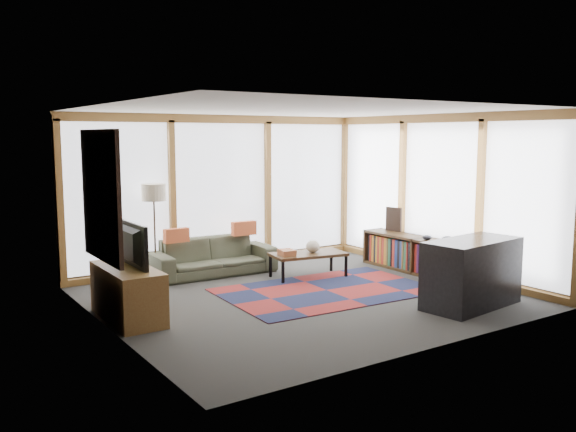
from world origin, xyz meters
TOP-DOWN VIEW (x-y plane):
  - ground at (0.00, 0.00)m, footprint 5.50×5.50m
  - room_envelope at (0.49, 0.56)m, footprint 5.52×5.02m
  - rug at (0.45, 0.06)m, footprint 3.10×2.09m
  - sofa at (-0.44, 1.95)m, footprint 2.05×0.87m
  - pillow_left at (-1.07, 1.95)m, footprint 0.40×0.13m
  - pillow_right at (0.16, 1.98)m, footprint 0.43×0.15m
  - floor_lamp at (-1.32, 2.21)m, footprint 0.38×0.38m
  - coffee_table at (0.74, 0.93)m, footprint 1.26×0.79m
  - book_stack at (0.34, 0.95)m, footprint 0.26×0.31m
  - vase at (0.83, 0.93)m, footprint 0.26×0.26m
  - bookshelf at (2.43, 0.13)m, footprint 0.43×2.36m
  - bowl_a at (2.46, -0.43)m, footprint 0.25×0.25m
  - bowl_b at (2.38, -0.06)m, footprint 0.18×0.18m
  - shelf_picture at (2.57, 0.91)m, footprint 0.09×0.32m
  - tv_console at (-2.43, 0.32)m, footprint 0.54×1.31m
  - television at (-2.42, 0.36)m, footprint 0.13×0.94m
  - bar_counter at (1.56, -1.64)m, footprint 1.48×0.83m

SIDE VIEW (x-z plane):
  - ground at x=0.00m, z-range 0.00..0.00m
  - rug at x=0.45m, z-range 0.00..0.01m
  - coffee_table at x=0.74m, z-range 0.00..0.39m
  - bookshelf at x=2.43m, z-range 0.00..0.59m
  - sofa at x=-0.44m, z-range 0.00..0.59m
  - tv_console at x=-2.43m, z-range 0.00..0.65m
  - book_stack at x=0.34m, z-range 0.39..0.48m
  - bar_counter at x=1.56m, z-range 0.00..0.90m
  - vase at x=0.83m, z-range 0.39..0.59m
  - bowl_b at x=2.38m, z-range 0.59..0.67m
  - bowl_a at x=2.46m, z-range 0.59..0.69m
  - pillow_left at x=-1.07m, z-range 0.59..0.81m
  - pillow_right at x=0.16m, z-range 0.59..0.82m
  - floor_lamp at x=-1.32m, z-range 0.00..1.50m
  - shelf_picture at x=2.57m, z-range 0.59..1.01m
  - television at x=-2.42m, z-range 0.65..1.19m
  - room_envelope at x=0.49m, z-range 0.23..2.85m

